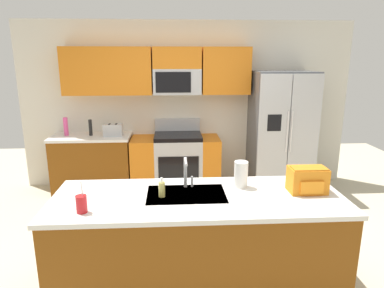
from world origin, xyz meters
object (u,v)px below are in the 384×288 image
object	(u,v)px
range_oven	(176,163)
refrigerator	(281,132)
toaster	(113,130)
drink_cup_red	(82,204)
bottle_pink	(66,126)
backpack	(308,179)
pepper_mill	(90,128)
sink_faucet	(186,170)
soap_dispenser	(162,189)
paper_towel_roll	(241,174)

from	to	relation	value
range_oven	refrigerator	bearing A→B (deg)	-2.53
toaster	drink_cup_red	bearing A→B (deg)	-85.90
bottle_pink	backpack	size ratio (longest dim) A/B	0.86
toaster	pepper_mill	size ratio (longest dim) A/B	1.15
range_oven	bottle_pink	xyz separation A→B (m)	(-1.65, 0.02, 0.59)
pepper_mill	sink_faucet	bearing A→B (deg)	-58.67
toaster	pepper_mill	xyz separation A→B (m)	(-0.34, 0.05, 0.03)
range_oven	drink_cup_red	size ratio (longest dim) A/B	5.30
refrigerator	toaster	size ratio (longest dim) A/B	6.61
bottle_pink	pepper_mill	bearing A→B (deg)	-3.35
bottle_pink	toaster	bearing A→B (deg)	-5.74
drink_cup_red	soap_dispenser	distance (m)	0.66
toaster	soap_dispenser	world-z (taller)	toaster
drink_cup_red	soap_dispenser	xyz separation A→B (m)	(0.60, 0.27, -0.00)
range_oven	backpack	xyz separation A→B (m)	(1.13, -2.38, 0.57)
pepper_mill	backpack	size ratio (longest dim) A/B	0.76
refrigerator	bottle_pink	distance (m)	3.28
range_oven	sink_faucet	size ratio (longest dim) A/B	4.82
soap_dispenser	range_oven	bearing A→B (deg)	86.53
range_oven	refrigerator	distance (m)	1.70
drink_cup_red	backpack	distance (m)	1.90
range_oven	pepper_mill	xyz separation A→B (m)	(-1.28, -0.00, 0.58)
backpack	soap_dispenser	bearing A→B (deg)	-178.76
bottle_pink	sink_faucet	distance (m)	2.82
toaster	backpack	size ratio (longest dim) A/B	0.88
bottle_pink	drink_cup_red	distance (m)	2.84
pepper_mill	backpack	xyz separation A→B (m)	(2.41, -2.37, -0.00)
toaster	bottle_pink	world-z (taller)	bottle_pink
refrigerator	sink_faucet	bearing A→B (deg)	-125.93
sink_faucet	range_oven	bearing A→B (deg)	91.81
refrigerator	drink_cup_red	distance (m)	3.52
drink_cup_red	backpack	world-z (taller)	drink_cup_red
drink_cup_red	paper_towel_roll	bearing A→B (deg)	18.93
toaster	drink_cup_red	size ratio (longest dim) A/B	1.09
refrigerator	backpack	size ratio (longest dim) A/B	5.78
range_oven	bottle_pink	distance (m)	1.75
pepper_mill	bottle_pink	distance (m)	0.37
sink_faucet	paper_towel_roll	xyz separation A→B (m)	(0.50, -0.00, -0.05)
refrigerator	pepper_mill	bearing A→B (deg)	178.63
sink_faucet	soap_dispenser	bearing A→B (deg)	-139.31
drink_cup_red	backpack	xyz separation A→B (m)	(1.87, 0.30, 0.05)
pepper_mill	range_oven	bearing A→B (deg)	0.11
pepper_mill	paper_towel_roll	size ratio (longest dim) A/B	1.01
sink_faucet	backpack	distance (m)	1.07
paper_towel_roll	backpack	bearing A→B (deg)	-15.64
refrigerator	toaster	xyz separation A→B (m)	(-2.56, 0.02, 0.07)
backpack	paper_towel_roll	bearing A→B (deg)	164.36
toaster	backpack	bearing A→B (deg)	-48.42
soap_dispenser	backpack	bearing A→B (deg)	1.24
toaster	soap_dispenser	bearing A→B (deg)	-71.43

